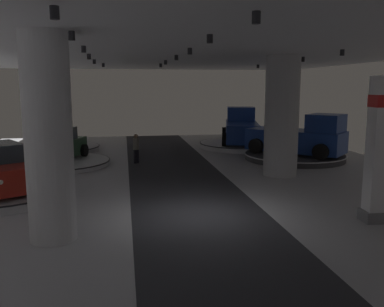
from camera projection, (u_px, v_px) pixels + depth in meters
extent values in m
cube|color=#B2B2B7|center=(200.00, 216.00, 13.29)|extent=(24.00, 44.00, 0.05)
cube|color=#2D2D33|center=(200.00, 215.00, 13.29)|extent=(4.40, 44.00, 0.01)
cube|color=silver|center=(201.00, 38.00, 12.39)|extent=(24.00, 44.00, 0.10)
cylinder|color=black|center=(55.00, 13.00, 6.87)|extent=(0.16, 0.16, 0.22)
cylinder|color=black|center=(72.00, 36.00, 10.01)|extent=(0.16, 0.16, 0.22)
cylinder|color=black|center=(84.00, 49.00, 13.60)|extent=(0.16, 0.16, 0.22)
cylinder|color=black|center=(89.00, 57.00, 16.92)|extent=(0.16, 0.16, 0.22)
cylinder|color=black|center=(94.00, 62.00, 20.47)|extent=(0.16, 0.16, 0.22)
cylinder|color=black|center=(103.00, 65.00, 23.72)|extent=(0.16, 0.16, 0.22)
cylinder|color=black|center=(256.00, 18.00, 7.36)|extent=(0.16, 0.16, 0.22)
cylinder|color=black|center=(210.00, 39.00, 10.63)|extent=(0.16, 0.16, 0.22)
cylinder|color=black|center=(190.00, 51.00, 14.37)|extent=(0.16, 0.16, 0.22)
cylinder|color=black|center=(176.00, 58.00, 17.55)|extent=(0.16, 0.16, 0.22)
cylinder|color=black|center=(166.00, 62.00, 21.00)|extent=(0.16, 0.16, 0.22)
cylinder|color=black|center=(161.00, 65.00, 24.05)|extent=(0.16, 0.16, 0.22)
cylinder|color=black|center=(342.00, 53.00, 14.96)|extent=(0.16, 0.16, 0.22)
cylinder|color=black|center=(303.00, 59.00, 18.67)|extent=(0.16, 0.16, 0.22)
cylinder|color=black|center=(282.00, 63.00, 21.57)|extent=(0.16, 0.16, 0.22)
cylinder|color=black|center=(258.00, 66.00, 25.26)|extent=(0.16, 0.16, 0.22)
cylinder|color=#ADADB2|center=(282.00, 116.00, 18.86)|extent=(1.55, 1.55, 5.50)
cylinder|color=silver|center=(49.00, 139.00, 10.76)|extent=(1.24, 1.24, 5.50)
cube|color=slate|center=(382.00, 215.00, 12.68)|extent=(1.31, 0.74, 0.35)
cylinder|color=#B7B7BC|center=(0.00, 194.00, 15.27)|extent=(4.81, 4.81, 0.34)
cylinder|color=black|center=(0.00, 190.00, 15.24)|extent=(4.91, 4.91, 0.05)
cylinder|color=black|center=(40.00, 183.00, 14.74)|extent=(0.54, 0.70, 0.68)
cylinder|color=black|center=(15.00, 171.00, 16.90)|extent=(0.54, 0.70, 0.68)
sphere|color=white|center=(31.00, 178.00, 13.89)|extent=(0.18, 0.18, 0.18)
sphere|color=white|center=(0.00, 182.00, 13.26)|extent=(0.18, 0.18, 0.18)
cylinder|color=#333338|center=(294.00, 156.00, 23.42)|extent=(5.57, 5.57, 0.33)
cylinder|color=white|center=(295.00, 154.00, 23.40)|extent=(5.68, 5.68, 0.05)
cube|color=navy|center=(295.00, 141.00, 23.27)|extent=(5.24, 5.23, 1.20)
cube|color=navy|center=(326.00, 124.00, 22.13)|extent=(2.55, 2.55, 1.00)
cube|color=#28333D|center=(317.00, 123.00, 22.42)|extent=(1.29, 1.30, 0.75)
cylinder|color=black|center=(334.00, 147.00, 23.21)|extent=(0.79, 0.79, 0.84)
cylinder|color=black|center=(320.00, 152.00, 21.32)|extent=(0.79, 0.79, 0.84)
cylinder|color=black|center=(273.00, 142.00, 25.33)|extent=(0.79, 0.79, 0.84)
cylinder|color=black|center=(256.00, 146.00, 23.44)|extent=(0.79, 0.79, 0.84)
cylinder|color=silver|center=(56.00, 163.00, 21.71)|extent=(5.49, 5.49, 0.25)
cylinder|color=black|center=(56.00, 161.00, 21.70)|extent=(5.60, 5.60, 0.05)
cube|color=#2D5638|center=(56.00, 149.00, 21.60)|extent=(2.94, 4.54, 0.90)
cube|color=#2D3842|center=(56.00, 135.00, 21.62)|extent=(2.04, 2.27, 0.70)
cylinder|color=black|center=(62.00, 159.00, 20.11)|extent=(0.41, 0.71, 0.68)
cylinder|color=black|center=(24.00, 158.00, 20.37)|extent=(0.41, 0.71, 0.68)
cylinder|color=black|center=(84.00, 150.00, 22.91)|extent=(0.41, 0.71, 0.68)
cylinder|color=black|center=(50.00, 150.00, 23.17)|extent=(0.41, 0.71, 0.68)
sphere|color=white|center=(46.00, 153.00, 19.50)|extent=(0.18, 0.18, 0.18)
sphere|color=white|center=(26.00, 153.00, 19.63)|extent=(0.18, 0.18, 0.18)
cylinder|color=silver|center=(241.00, 145.00, 28.02)|extent=(5.57, 5.57, 0.36)
cylinder|color=black|center=(241.00, 143.00, 28.00)|extent=(5.68, 5.68, 0.05)
cube|color=navy|center=(242.00, 131.00, 27.87)|extent=(3.30, 5.65, 1.20)
cube|color=navy|center=(241.00, 114.00, 29.38)|extent=(2.25, 2.10, 1.00)
cube|color=#28333D|center=(241.00, 115.00, 28.87)|extent=(1.72, 0.49, 0.75)
cylinder|color=black|center=(224.00, 133.00, 29.84)|extent=(0.47, 0.88, 0.84)
cylinder|color=black|center=(257.00, 133.00, 29.66)|extent=(0.47, 0.88, 0.84)
cylinder|color=black|center=(224.00, 139.00, 26.19)|extent=(0.47, 0.88, 0.84)
cylinder|color=black|center=(261.00, 140.00, 26.01)|extent=(0.47, 0.88, 0.84)
cylinder|color=#B7B7BC|center=(59.00, 149.00, 26.35)|extent=(4.96, 4.96, 0.33)
cylinder|color=black|center=(59.00, 147.00, 26.33)|extent=(5.06, 5.06, 0.05)
cube|color=silver|center=(59.00, 137.00, 26.23)|extent=(2.62, 4.48, 0.90)
cube|color=#2D3842|center=(58.00, 125.00, 26.25)|extent=(1.92, 2.18, 0.70)
cylinder|color=black|center=(77.00, 143.00, 25.31)|extent=(0.35, 0.71, 0.68)
cylinder|color=black|center=(43.00, 145.00, 24.60)|extent=(0.35, 0.71, 0.68)
cylinder|color=black|center=(73.00, 138.00, 27.94)|extent=(0.35, 0.71, 0.68)
cylinder|color=black|center=(42.00, 139.00, 27.23)|extent=(0.35, 0.71, 0.68)
sphere|color=white|center=(69.00, 138.00, 24.49)|extent=(0.18, 0.18, 0.18)
sphere|color=white|center=(52.00, 139.00, 24.14)|extent=(0.18, 0.18, 0.18)
cylinder|color=black|center=(138.00, 156.00, 22.28)|extent=(0.14, 0.14, 0.80)
cylinder|color=black|center=(135.00, 156.00, 22.15)|extent=(0.14, 0.14, 0.80)
cylinder|color=#6B665B|center=(136.00, 144.00, 22.11)|extent=(0.32, 0.32, 0.62)
sphere|color=#99755B|center=(136.00, 136.00, 22.04)|extent=(0.22, 0.22, 0.22)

